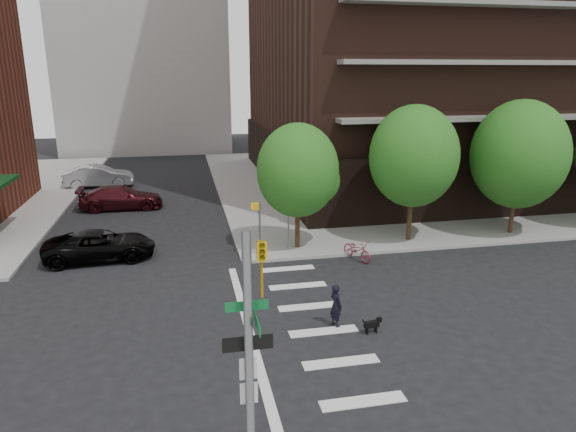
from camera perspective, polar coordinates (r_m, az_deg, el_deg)
ground at (r=17.68m, az=-5.73°, el=-13.59°), size 120.00×120.00×0.00m
sidewalk_ne at (r=45.45m, az=17.42°, el=4.08°), size 39.00×33.00×0.15m
crosswalk at (r=17.99m, az=1.46°, el=-12.94°), size 3.85×13.00×0.01m
tree_a at (r=24.91m, az=1.09°, el=5.07°), size 4.00×4.00×5.90m
tree_b at (r=26.79m, az=13.79°, el=6.46°), size 4.50×4.50×6.65m
tree_c at (r=29.86m, az=24.31°, el=6.24°), size 5.00×5.00×6.80m
traffic_signal at (r=9.90m, az=-4.03°, el=-21.06°), size 0.90×0.75×6.00m
pedestrian_signal at (r=24.54m, az=-2.48°, el=-0.36°), size 2.18×0.67×2.60m
parked_car_black at (r=25.94m, az=-20.17°, el=-3.10°), size 2.67×5.22×1.41m
parked_car_maroon at (r=35.17m, az=-18.07°, el=1.96°), size 2.16×5.29×1.53m
parked_car_silver at (r=42.64m, az=-20.30°, el=4.17°), size 2.11×5.27×1.70m
scooter at (r=24.63m, az=7.69°, el=-3.75°), size 1.32×1.98×0.98m
dog_walker at (r=18.24m, az=5.35°, el=-9.85°), size 0.66×0.54×1.56m
dog at (r=18.11m, az=9.37°, el=-11.75°), size 0.65×0.24×0.54m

